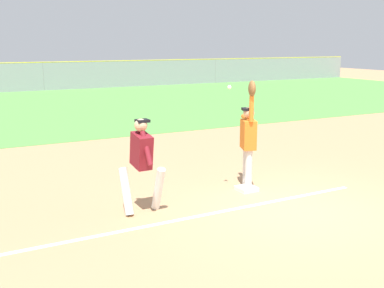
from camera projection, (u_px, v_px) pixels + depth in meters
name	position (u px, v px, depth m)	size (l,w,h in m)	color
ground_plane	(292.00, 209.00, 8.73)	(74.38, 74.38, 0.00)	tan
outfield_grass	(76.00, 106.00, 22.81)	(50.44, 16.74, 0.01)	#549342
chalk_foul_line	(61.00, 243.00, 7.24)	(12.00, 0.10, 0.01)	white
first_base	(246.00, 189.00, 9.81)	(0.38, 0.38, 0.08)	white
fielder	(248.00, 136.00, 9.76)	(0.43, 0.87, 2.28)	silver
runner	(142.00, 159.00, 8.34)	(0.73, 0.84, 1.72)	white
baseball	(229.00, 87.00, 9.15)	(0.07, 0.07, 0.07)	white
outfield_fence	(43.00, 76.00, 29.89)	(50.52, 0.08, 1.82)	#93999E
parked_car_black	(78.00, 76.00, 33.02)	(4.49, 2.29, 1.25)	black
parked_car_blue	(157.00, 74.00, 35.95)	(4.52, 2.36, 1.25)	#23389E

